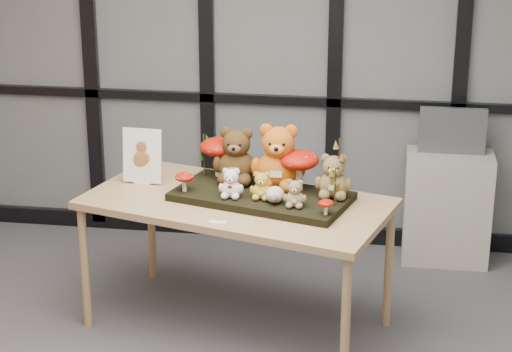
% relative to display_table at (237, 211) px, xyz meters
% --- Properties ---
extents(room_shell, '(5.00, 5.00, 5.00)m').
position_rel_display_table_xyz_m(room_shell, '(0.00, -1.09, 0.94)').
color(room_shell, beige).
rests_on(room_shell, floor).
extents(glass_partition, '(4.90, 0.06, 2.78)m').
position_rel_display_table_xyz_m(glass_partition, '(0.00, 1.38, 0.67)').
color(glass_partition, '#2D383F').
rests_on(glass_partition, floor).
extents(display_table, '(1.89, 1.30, 0.81)m').
position_rel_display_table_xyz_m(display_table, '(0.00, 0.00, 0.00)').
color(display_table, '#A48759').
rests_on(display_table, floor).
extents(diorama_tray, '(1.09, 0.75, 0.04)m').
position_rel_display_table_xyz_m(diorama_tray, '(0.14, 0.03, 0.09)').
color(diorama_tray, black).
rests_on(diorama_tray, display_table).
extents(bear_pooh_yellow, '(0.39, 0.37, 0.42)m').
position_rel_display_table_xyz_m(bear_pooh_yellow, '(0.22, 0.14, 0.32)').
color(bear_pooh_yellow, '#BD5C15').
rests_on(bear_pooh_yellow, diorama_tray).
extents(bear_brown_medium, '(0.34, 0.32, 0.37)m').
position_rel_display_table_xyz_m(bear_brown_medium, '(-0.03, 0.20, 0.29)').
color(bear_brown_medium, '#422B12').
rests_on(bear_brown_medium, diorama_tray).
extents(bear_tan_back, '(0.26, 0.24, 0.28)m').
position_rel_display_table_xyz_m(bear_tan_back, '(0.55, 0.03, 0.25)').
color(bear_tan_back, olive).
rests_on(bear_tan_back, diorama_tray).
extents(bear_small_yellow, '(0.16, 0.15, 0.18)m').
position_rel_display_table_xyz_m(bear_small_yellow, '(0.16, -0.06, 0.20)').
color(bear_small_yellow, gold).
rests_on(bear_small_yellow, diorama_tray).
extents(bear_white_bow, '(0.17, 0.16, 0.19)m').
position_rel_display_table_xyz_m(bear_white_bow, '(-0.02, -0.06, 0.20)').
color(bear_white_bow, white).
rests_on(bear_white_bow, diorama_tray).
extents(bear_beige_small, '(0.16, 0.15, 0.17)m').
position_rel_display_table_xyz_m(bear_beige_small, '(0.36, -0.15, 0.19)').
color(bear_beige_small, '#908055').
rests_on(bear_beige_small, diorama_tray).
extents(plush_cream_hedgehog, '(0.10, 0.09, 0.10)m').
position_rel_display_table_xyz_m(plush_cream_hedgehog, '(0.24, -0.12, 0.16)').
color(plush_cream_hedgehog, beige).
rests_on(plush_cream_hedgehog, diorama_tray).
extents(mushroom_back_left, '(0.24, 0.24, 0.26)m').
position_rel_display_table_xyz_m(mushroom_back_left, '(-0.15, 0.28, 0.24)').
color(mushroom_back_left, '#991004').
rests_on(mushroom_back_left, diorama_tray).
extents(mushroom_back_right, '(0.23, 0.23, 0.26)m').
position_rel_display_table_xyz_m(mushroom_back_right, '(0.35, 0.11, 0.24)').
color(mushroom_back_right, '#991004').
rests_on(mushroom_back_right, diorama_tray).
extents(mushroom_front_left, '(0.11, 0.11, 0.12)m').
position_rel_display_table_xyz_m(mushroom_front_left, '(-0.30, -0.01, 0.17)').
color(mushroom_front_left, '#991004').
rests_on(mushroom_front_left, diorama_tray).
extents(mushroom_front_right, '(0.08, 0.08, 0.09)m').
position_rel_display_table_xyz_m(mushroom_front_right, '(0.53, -0.25, 0.15)').
color(mushroom_front_right, '#991004').
rests_on(mushroom_front_right, diorama_tray).
extents(sprig_green_far_left, '(0.05, 0.05, 0.26)m').
position_rel_display_table_xyz_m(sprig_green_far_left, '(-0.24, 0.27, 0.24)').
color(sprig_green_far_left, '#0E340B').
rests_on(sprig_green_far_left, diorama_tray).
extents(sprig_green_mid_left, '(0.05, 0.05, 0.24)m').
position_rel_display_table_xyz_m(sprig_green_mid_left, '(-0.10, 0.29, 0.23)').
color(sprig_green_mid_left, '#0E340B').
rests_on(sprig_green_mid_left, diorama_tray).
extents(sprig_dry_far_right, '(0.05, 0.05, 0.35)m').
position_rel_display_table_xyz_m(sprig_dry_far_right, '(0.58, 0.01, 0.28)').
color(sprig_dry_far_right, brown).
rests_on(sprig_dry_far_right, diorama_tray).
extents(sprig_dry_mid_right, '(0.05, 0.05, 0.22)m').
position_rel_display_table_xyz_m(sprig_dry_mid_right, '(0.57, -0.12, 0.22)').
color(sprig_dry_mid_right, brown).
rests_on(sprig_dry_mid_right, diorama_tray).
extents(sprig_green_centre, '(0.05, 0.05, 0.18)m').
position_rel_display_table_xyz_m(sprig_green_centre, '(0.15, 0.23, 0.20)').
color(sprig_green_centre, '#0E340B').
rests_on(sprig_green_centre, diorama_tray).
extents(sign_holder, '(0.24, 0.07, 0.34)m').
position_rel_display_table_xyz_m(sign_holder, '(-0.61, 0.19, 0.23)').
color(sign_holder, silver).
rests_on(sign_holder, display_table).
extents(label_card, '(0.10, 0.03, 0.00)m').
position_rel_display_table_xyz_m(label_card, '(-0.04, -0.35, 0.07)').
color(label_card, white).
rests_on(label_card, display_table).
extents(cabinet, '(0.58, 0.34, 0.78)m').
position_rel_display_table_xyz_m(cabinet, '(1.26, 1.17, -0.36)').
color(cabinet, '#A29B90').
rests_on(cabinet, floor).
extents(monitor, '(0.44, 0.05, 0.31)m').
position_rel_display_table_xyz_m(monitor, '(1.26, 1.18, 0.19)').
color(monitor, '#4B4D52').
rests_on(monitor, cabinet).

